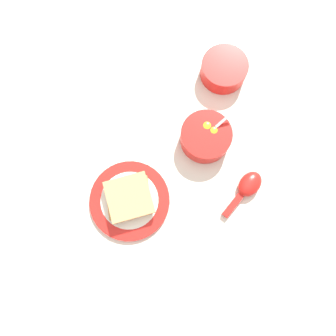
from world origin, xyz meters
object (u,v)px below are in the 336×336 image
object	(u,v)px
egg_bowl	(206,137)
toast_sandwich	(129,198)
congee_bowl	(224,69)
toast_plate	(130,200)
soup_spoon	(248,187)

from	to	relation	value
egg_bowl	toast_sandwich	bearing A→B (deg)	-69.34
egg_bowl	congee_bowl	xyz separation A→B (m)	(-0.17, 0.11, -0.00)
toast_plate	egg_bowl	bearing A→B (deg)	111.37
toast_plate	toast_sandwich	xyz separation A→B (m)	(-0.00, 0.00, 0.02)
egg_bowl	toast_sandwich	xyz separation A→B (m)	(0.09, -0.24, 0.00)
egg_bowl	congee_bowl	size ratio (longest dim) A/B	1.13
soup_spoon	congee_bowl	bearing A→B (deg)	170.55
egg_bowl	toast_plate	bearing A→B (deg)	-68.63
toast_sandwich	congee_bowl	world-z (taller)	congee_bowl
egg_bowl	soup_spoon	size ratio (longest dim) A/B	1.03
soup_spoon	egg_bowl	bearing A→B (deg)	-159.36
egg_bowl	toast_sandwich	size ratio (longest dim) A/B	1.16
congee_bowl	egg_bowl	bearing A→B (deg)	-34.13
toast_plate	soup_spoon	bearing A→B (deg)	78.04
toast_sandwich	egg_bowl	bearing A→B (deg)	110.66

